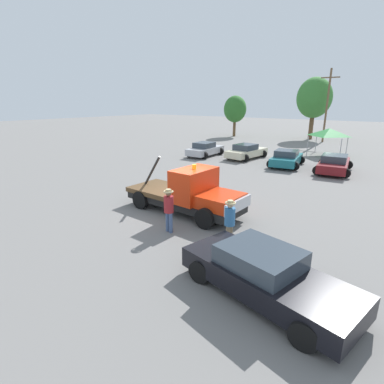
{
  "coord_description": "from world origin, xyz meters",
  "views": [
    {
      "loc": [
        8.41,
        -10.64,
        5.09
      ],
      "look_at": [
        0.5,
        0.0,
        1.05
      ],
      "focal_mm": 28.0,
      "sensor_mm": 36.0,
      "label": 1
    }
  ],
  "objects_px": {
    "person_near_truck": "(230,220)",
    "foreground_car": "(265,274)",
    "parked_car_teal": "(287,158)",
    "parked_car_silver": "(205,149)",
    "tree_center": "(235,109)",
    "tree_left": "(314,98)",
    "parked_car_maroon": "(334,164)",
    "canopy_tent_green": "(329,132)",
    "tow_truck": "(190,194)",
    "utility_pole": "(327,104)",
    "parked_car_cream": "(246,152)",
    "person_at_hood": "(169,207)"
  },
  "relations": [
    {
      "from": "person_near_truck",
      "to": "foreground_car",
      "type": "bearing_deg",
      "value": 133.46
    },
    {
      "from": "parked_car_teal",
      "to": "parked_car_silver",
      "type": "bearing_deg",
      "value": 81.43
    },
    {
      "from": "tree_center",
      "to": "tree_left",
      "type": "bearing_deg",
      "value": 17.76
    },
    {
      "from": "parked_car_silver",
      "to": "tree_left",
      "type": "xyz_separation_m",
      "value": [
        4.15,
        19.88,
        4.84
      ]
    },
    {
      "from": "parked_car_maroon",
      "to": "canopy_tent_green",
      "type": "xyz_separation_m",
      "value": [
        -2.21,
        7.36,
        1.58
      ]
    },
    {
      "from": "canopy_tent_green",
      "to": "tree_left",
      "type": "xyz_separation_m",
      "value": [
        -5.15,
        12.49,
        3.25
      ]
    },
    {
      "from": "tow_truck",
      "to": "utility_pole",
      "type": "xyz_separation_m",
      "value": [
        -1.64,
        30.75,
        3.79
      ]
    },
    {
      "from": "foreground_car",
      "to": "parked_car_maroon",
      "type": "relative_size",
      "value": 1.04
    },
    {
      "from": "tree_left",
      "to": "tree_center",
      "type": "distance_m",
      "value": 10.81
    },
    {
      "from": "parked_car_cream",
      "to": "person_at_hood",
      "type": "bearing_deg",
      "value": -157.26
    },
    {
      "from": "foreground_car",
      "to": "parked_car_maroon",
      "type": "distance_m",
      "value": 17.06
    },
    {
      "from": "person_at_hood",
      "to": "parked_car_cream",
      "type": "relative_size",
      "value": 0.38
    },
    {
      "from": "parked_car_maroon",
      "to": "tree_center",
      "type": "bearing_deg",
      "value": 39.42
    },
    {
      "from": "parked_car_silver",
      "to": "canopy_tent_green",
      "type": "distance_m",
      "value": 11.98
    },
    {
      "from": "parked_car_silver",
      "to": "person_near_truck",
      "type": "bearing_deg",
      "value": -145.28
    },
    {
      "from": "parked_car_teal",
      "to": "tree_left",
      "type": "height_order",
      "value": "tree_left"
    },
    {
      "from": "person_near_truck",
      "to": "person_at_hood",
      "type": "relative_size",
      "value": 0.98
    },
    {
      "from": "foreground_car",
      "to": "parked_car_silver",
      "type": "height_order",
      "value": "same"
    },
    {
      "from": "parked_car_cream",
      "to": "utility_pole",
      "type": "height_order",
      "value": "utility_pole"
    },
    {
      "from": "person_near_truck",
      "to": "utility_pole",
      "type": "relative_size",
      "value": 0.2
    },
    {
      "from": "tree_center",
      "to": "utility_pole",
      "type": "bearing_deg",
      "value": 4.77
    },
    {
      "from": "foreground_car",
      "to": "utility_pole",
      "type": "height_order",
      "value": "utility_pole"
    },
    {
      "from": "parked_car_silver",
      "to": "parked_car_cream",
      "type": "bearing_deg",
      "value": -74.48
    },
    {
      "from": "foreground_car",
      "to": "tree_left",
      "type": "xyz_separation_m",
      "value": [
        -9.3,
        36.8,
        4.83
      ]
    },
    {
      "from": "parked_car_maroon",
      "to": "parked_car_teal",
      "type": "bearing_deg",
      "value": 82.25
    },
    {
      "from": "person_at_hood",
      "to": "parked_car_cream",
      "type": "distance_m",
      "value": 17.24
    },
    {
      "from": "person_at_hood",
      "to": "tree_center",
      "type": "distance_m",
      "value": 35.27
    },
    {
      "from": "canopy_tent_green",
      "to": "tree_center",
      "type": "distance_m",
      "value": 17.98
    },
    {
      "from": "tree_center",
      "to": "parked_car_maroon",
      "type": "bearing_deg",
      "value": -43.4
    },
    {
      "from": "tree_left",
      "to": "utility_pole",
      "type": "xyz_separation_m",
      "value": [
        2.24,
        -2.23,
        -0.76
      ]
    },
    {
      "from": "tree_left",
      "to": "utility_pole",
      "type": "relative_size",
      "value": 0.92
    },
    {
      "from": "parked_car_teal",
      "to": "tow_truck",
      "type": "bearing_deg",
      "value": 171.44
    },
    {
      "from": "foreground_car",
      "to": "parked_car_cream",
      "type": "bearing_deg",
      "value": 130.71
    },
    {
      "from": "parked_car_cream",
      "to": "tree_center",
      "type": "xyz_separation_m",
      "value": [
        -9.8,
        15.41,
        3.29
      ]
    },
    {
      "from": "tow_truck",
      "to": "parked_car_cream",
      "type": "relative_size",
      "value": 1.28
    },
    {
      "from": "canopy_tent_green",
      "to": "tree_center",
      "type": "bearing_deg",
      "value": 148.96
    },
    {
      "from": "tow_truck",
      "to": "tree_center",
      "type": "distance_m",
      "value": 33.01
    },
    {
      "from": "tree_left",
      "to": "utility_pole",
      "type": "height_order",
      "value": "utility_pole"
    },
    {
      "from": "parked_car_silver",
      "to": "parked_car_teal",
      "type": "relative_size",
      "value": 0.98
    },
    {
      "from": "parked_car_maroon",
      "to": "canopy_tent_green",
      "type": "distance_m",
      "value": 7.85
    },
    {
      "from": "canopy_tent_green",
      "to": "parked_car_teal",
      "type": "bearing_deg",
      "value": -100.58
    },
    {
      "from": "foreground_car",
      "to": "utility_pole",
      "type": "xyz_separation_m",
      "value": [
        -7.06,
        34.58,
        4.07
      ]
    },
    {
      "from": "person_near_truck",
      "to": "parked_car_maroon",
      "type": "height_order",
      "value": "person_near_truck"
    },
    {
      "from": "person_near_truck",
      "to": "canopy_tent_green",
      "type": "bearing_deg",
      "value": -90.01
    },
    {
      "from": "person_near_truck",
      "to": "parked_car_silver",
      "type": "xyz_separation_m",
      "value": [
        -11.24,
        14.96,
        -0.39
      ]
    },
    {
      "from": "tow_truck",
      "to": "parked_car_silver",
      "type": "bearing_deg",
      "value": 123.56
    },
    {
      "from": "parked_car_maroon",
      "to": "tree_center",
      "type": "height_order",
      "value": "tree_center"
    },
    {
      "from": "canopy_tent_green",
      "to": "tree_left",
      "type": "relative_size",
      "value": 0.37
    },
    {
      "from": "person_near_truck",
      "to": "utility_pole",
      "type": "bearing_deg",
      "value": -86.5
    },
    {
      "from": "tow_truck",
      "to": "tree_center",
      "type": "height_order",
      "value": "tree_center"
    }
  ]
}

